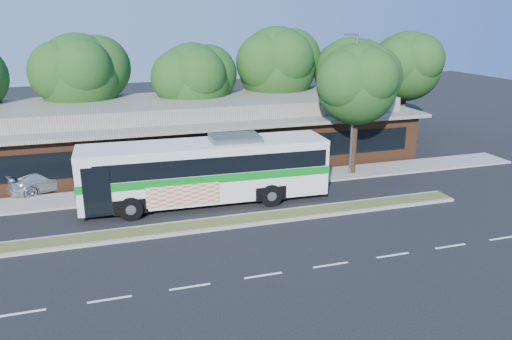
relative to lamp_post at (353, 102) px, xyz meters
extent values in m
plane|color=black|center=(-9.56, -6.00, -4.90)|extent=(120.00, 120.00, 0.00)
cube|color=#475423|center=(-9.56, -5.40, -4.83)|extent=(26.00, 1.10, 0.15)
cube|color=gray|center=(-9.56, 0.40, -4.84)|extent=(44.00, 2.60, 0.12)
cube|color=#512C19|center=(-9.56, 7.00, -3.30)|extent=(32.00, 10.00, 3.20)
cube|color=#6A6559|center=(-9.56, 7.00, -1.58)|extent=(33.20, 11.20, 0.24)
cube|color=#6A6559|center=(-9.56, 7.00, -0.95)|extent=(30.00, 8.00, 1.00)
cube|color=black|center=(-9.56, 1.97, -3.20)|extent=(30.00, 0.06, 1.60)
cylinder|color=slate|center=(0.04, 0.00, -0.40)|extent=(0.16, 0.16, 9.00)
cube|color=slate|center=(-0.36, 0.00, 4.10)|extent=(0.90, 0.18, 0.14)
cylinder|color=black|center=(-16.56, 10.00, -2.80)|extent=(0.44, 0.44, 4.20)
sphere|color=#1C3712|center=(-16.56, 10.00, 1.10)|extent=(6.00, 6.00, 6.00)
sphere|color=#1C3712|center=(-15.21, 10.45, 1.58)|extent=(4.68, 4.68, 4.68)
cylinder|color=black|center=(-8.56, 9.00, -3.01)|extent=(0.44, 0.44, 3.78)
sphere|color=#1C3712|center=(-8.56, 9.00, 0.56)|extent=(5.60, 5.60, 5.60)
sphere|color=#1C3712|center=(-7.30, 9.42, 1.00)|extent=(4.37, 4.37, 4.37)
cylinder|color=black|center=(-1.56, 10.00, -2.70)|extent=(0.44, 0.44, 4.41)
sphere|color=#1C3712|center=(-1.56, 10.00, 1.37)|extent=(6.20, 6.20, 6.20)
sphere|color=#1C3712|center=(-0.17, 10.46, 1.86)|extent=(4.84, 4.84, 4.84)
cylinder|color=black|center=(4.44, 9.00, -2.97)|extent=(0.44, 0.44, 3.86)
sphere|color=#1C3712|center=(4.44, 9.00, 0.70)|extent=(5.80, 5.80, 5.80)
sphere|color=#1C3712|center=(5.74, 9.43, 1.16)|extent=(4.52, 4.52, 4.52)
cylinder|color=black|center=(10.44, 10.00, -2.85)|extent=(0.44, 0.44, 4.12)
sphere|color=#1C3712|center=(10.44, 10.00, 1.01)|extent=(6.00, 6.00, 6.00)
sphere|color=#1C3712|center=(11.79, 10.45, 1.49)|extent=(4.68, 4.68, 4.68)
cube|color=silver|center=(-10.06, -2.20, -2.97)|extent=(13.57, 3.30, 3.10)
cube|color=black|center=(-9.72, -2.21, -2.35)|extent=(12.49, 3.32, 0.93)
cube|color=silver|center=(-10.06, -2.20, -1.56)|extent=(13.59, 3.32, 0.29)
cube|color=#057618|center=(-10.06, -2.20, -3.06)|extent=(13.64, 3.37, 0.43)
cube|color=black|center=(-16.82, -1.98, -2.60)|extent=(0.15, 2.52, 1.92)
cube|color=black|center=(-3.30, -2.42, -2.24)|extent=(0.14, 2.35, 1.24)
cube|color=#D53EA6|center=(-11.56, -3.62, -3.78)|extent=(3.82, 0.18, 1.12)
cube|color=slate|center=(-8.37, -2.25, -1.26)|extent=(2.75, 1.88, 0.34)
cylinder|color=black|center=(-14.26, -3.47, -4.29)|extent=(1.25, 0.44, 1.24)
cylinder|color=black|center=(-14.16, -0.66, -4.29)|extent=(1.25, 0.44, 1.24)
cylinder|color=black|center=(-6.73, -3.72, -4.29)|extent=(1.25, 0.44, 1.24)
cylinder|color=black|center=(-6.64, -0.90, -4.29)|extent=(1.25, 0.44, 1.24)
imported|color=silver|center=(-18.56, 2.81, -4.19)|extent=(5.27, 3.62, 1.42)
cylinder|color=black|center=(0.30, 0.17, -2.69)|extent=(0.44, 0.44, 4.42)
sphere|color=#1C3712|center=(0.30, 0.17, 1.06)|extent=(5.14, 5.14, 5.14)
sphere|color=#1C3712|center=(1.46, 0.56, 1.47)|extent=(4.01, 4.01, 4.01)
camera|label=1|loc=(-15.23, -28.13, 5.13)|focal=35.00mm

